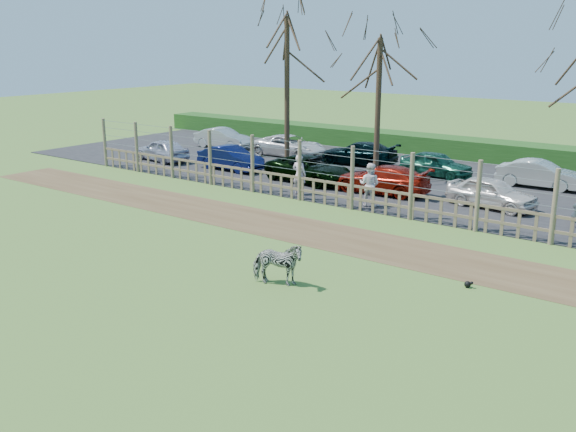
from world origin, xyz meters
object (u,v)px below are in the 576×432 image
Objects in this scene: crow at (468,284)px; tree_left at (287,57)px; car_7 at (223,138)px; car_11 at (539,174)px; car_1 at (231,158)px; car_0 at (162,150)px; car_4 at (492,193)px; tree_mid at (379,75)px; visitor_a at (299,175)px; visitor_b at (370,185)px; car_9 at (359,153)px; car_10 at (436,164)px; car_8 at (289,146)px; car_3 at (382,179)px; car_2 at (309,169)px; zebra at (277,264)px.

tree_left is at bearing 143.81° from crow.
car_11 is (18.69, 0.30, 0.00)m from car_7.
car_7 is at bearing 47.33° from car_1.
car_0 is 1.00× the size of car_4.
tree_mid is 3.96× the size of visitor_a.
crow is (6.44, -5.98, -0.81)m from visitor_b.
visitor_a reaches higher than car_9.
car_10 is at bearing 117.88° from car_0.
car_7 is 0.88× the size of car_9.
car_0 and car_9 have the same top height.
tree_mid is 8.44m from car_8.
visitor_b is 8.83m from car_9.
car_3 is at bearing 102.29° from car_4.
visitor_b reaches higher than car_11.
visitor_b is 0.40× the size of car_2.
tree_left is 11.96m from car_4.
car_1 is at bearing 99.21° from car_4.
car_0 is at bearing -64.64° from car_9.
car_9 is (-1.47, 7.45, -0.26)m from visitor_a.
car_7 is (-16.52, 16.04, 0.03)m from zebra.
visitor_b is 14.11m from car_0.
car_8 reaches higher than crow.
car_7 is at bearing 87.51° from car_8.
tree_left reaches higher than car_10.
car_10 reaches higher than crow.
car_3 is at bearing -8.30° from zebra.
car_10 is (0.38, 4.66, 0.00)m from car_3.
car_9 is (-0.35, 5.10, 0.00)m from car_2.
car_3 is 9.89m from car_8.
car_0 and car_3 have the same top height.
visitor_a is 1.00× the size of visitor_b.
car_9 is 9.24m from car_11.
crow is at bearing -78.21° from zebra.
car_0 is at bearing 116.16° from car_10.
visitor_a is 3.36m from visitor_b.
car_4 is 10.00m from car_9.
visitor_a is at bearing 5.67° from car_9.
car_1 is 8.67m from car_3.
visitor_a is 0.49× the size of car_0.
tree_left reaches higher than car_7.
car_4 is (13.29, 0.34, 0.00)m from car_1.
visitor_b is at bearing 12.36° from car_3.
tree_mid reaches higher than car_8.
car_11 reaches higher than zebra.
car_9 is at bearing -83.31° from visitor_a.
car_0 and car_10 have the same top height.
visitor_a is 10.82m from car_11.
tree_mid is at bearing 109.16° from car_11.
visitor_b is 15.97m from car_7.
crow is 24.54m from car_7.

